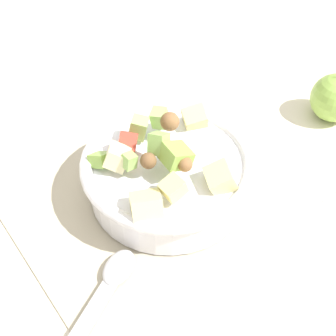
{
  "coord_description": "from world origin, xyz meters",
  "views": [
    {
      "loc": [
        -0.27,
        -0.37,
        0.53
      ],
      "look_at": [
        0.01,
        -0.01,
        0.05
      ],
      "focal_mm": 49.21,
      "sensor_mm": 36.0,
      "label": 1
    }
  ],
  "objects": [
    {
      "name": "salad_bowl",
      "position": [
        0.01,
        -0.01,
        0.05
      ],
      "size": [
        0.25,
        0.25,
        0.12
      ],
      "color": "white",
      "rests_on": "placemat"
    },
    {
      "name": "ground_plane",
      "position": [
        0.0,
        0.0,
        0.0
      ],
      "size": [
        2.4,
        2.4,
        0.0
      ],
      "primitive_type": "plane",
      "color": "silver"
    },
    {
      "name": "placemat",
      "position": [
        0.0,
        0.0,
        0.0
      ],
      "size": [
        0.43,
        0.33,
        0.01
      ],
      "primitive_type": "cube",
      "color": "#BCB299",
      "rests_on": "ground_plane"
    },
    {
      "name": "whole_apple",
      "position": [
        0.34,
        -0.04,
        0.04
      ],
      "size": [
        0.08,
        0.08,
        0.1
      ],
      "color": "#8CB74C",
      "rests_on": "ground_plane"
    },
    {
      "name": "serving_spoon",
      "position": [
        -0.16,
        -0.1,
        0.01
      ],
      "size": [
        0.2,
        0.12,
        0.01
      ],
      "color": "#B7B7BC",
      "rests_on": "placemat"
    }
  ]
}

